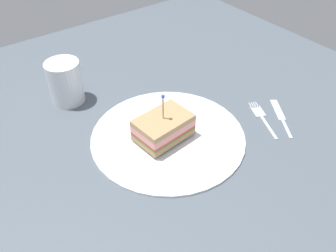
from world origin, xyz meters
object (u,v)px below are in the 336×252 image
Objects in this scene: plate at (168,136)px; drink_glass at (66,84)px; fork at (261,115)px; knife at (281,115)px; sandwich_half_center at (164,128)px.

drink_glass reaches higher than plate.
fork and knife have the same top height.
sandwich_half_center is 25.64cm from knife.
plate is at bearing 69.19° from knife.
knife is at bearing -133.82° from drink_glass.
plate is 24.54cm from knife.
knife is at bearing -109.22° from sandwich_half_center.
knife is at bearing -126.78° from fork.
sandwich_half_center is (-0.33, 1.11, 2.69)cm from plate.
plate is at bearing -73.37° from sandwich_half_center.
plate is 2.57× the size of fork.
sandwich_half_center is at bearing 106.63° from plate.
fork is at bearing 53.22° from knife.
fork is 4.14cm from knife.
drink_glass is at bearing 45.49° from fork.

